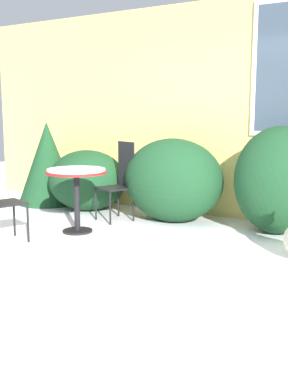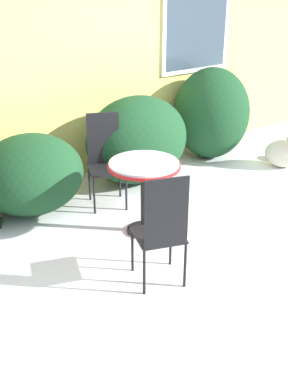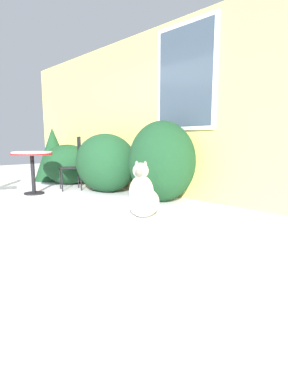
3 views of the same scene
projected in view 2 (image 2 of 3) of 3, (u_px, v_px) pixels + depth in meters
The scene contains 9 objects.
ground_plane at pixel (233, 224), 5.18m from camera, with size 16.00×16.00×0.00m, color white.
house_wall at pixel (124, 55), 6.21m from camera, with size 8.00×0.10×2.91m.
shrub_left at pixel (31, 174), 5.30m from camera, with size 1.18×1.07×0.89m.
shrub_middle at pixel (137, 140), 6.02m from camera, with size 1.37×1.02×1.10m.
shrub_right at pixel (212, 113), 6.79m from camera, with size 1.07×1.06×1.28m.
patio_table at pixel (144, 175), 4.78m from camera, with size 0.72×0.72×0.77m.
patio_chair_near_table at pixel (105, 158), 5.46m from camera, with size 0.52×0.52×1.05m.
patio_chair_far_side at pixel (162, 229), 3.97m from camera, with size 0.51×0.51×1.05m.
dog at pixel (288, 149), 6.56m from camera, with size 0.61×0.64×0.73m.
Camera 2 is at (-3.44, -3.12, 2.51)m, focal length 45.00 mm.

